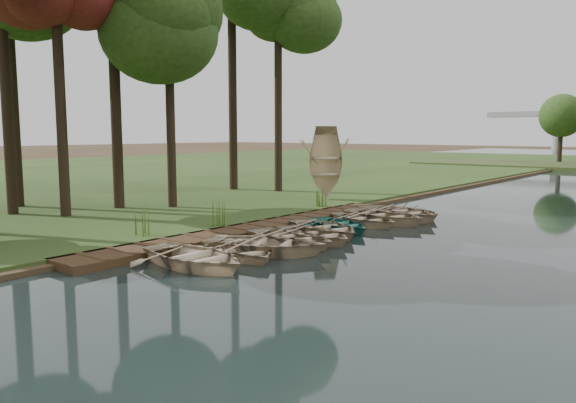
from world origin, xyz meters
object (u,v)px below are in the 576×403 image
Objects in this scene: stored_rowboat at (325,192)px; rowboat_2 at (265,241)px; rowboat_0 at (195,254)px; rowboat_1 at (243,247)px; boardwalk at (257,229)px.

rowboat_2 is at bearing -111.81° from stored_rowboat.
rowboat_2 is at bearing -4.96° from rowboat_0.
rowboat_2 is (0.16, 0.80, 0.08)m from rowboat_1.
rowboat_1 is (0.23, 1.73, -0.07)m from rowboat_0.
rowboat_0 is at bearing -166.40° from rowboat_1.
rowboat_1 is at bearing 144.05° from rowboat_2.
stored_rowboat is (-5.26, 13.74, 0.26)m from rowboat_0.
stored_rowboat is at bearing 24.89° from rowboat_0.
rowboat_2 is (0.40, 2.54, 0.02)m from rowboat_0.
boardwalk is 4.18× the size of stored_rowboat.
rowboat_2 is at bearing 9.69° from rowboat_1.
boardwalk is 4.51m from rowboat_1.
stored_rowboat is (-2.79, 8.40, 0.55)m from boardwalk.
boardwalk is at bearing -120.22° from stored_rowboat.
rowboat_0 is 14.71m from stored_rowboat.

